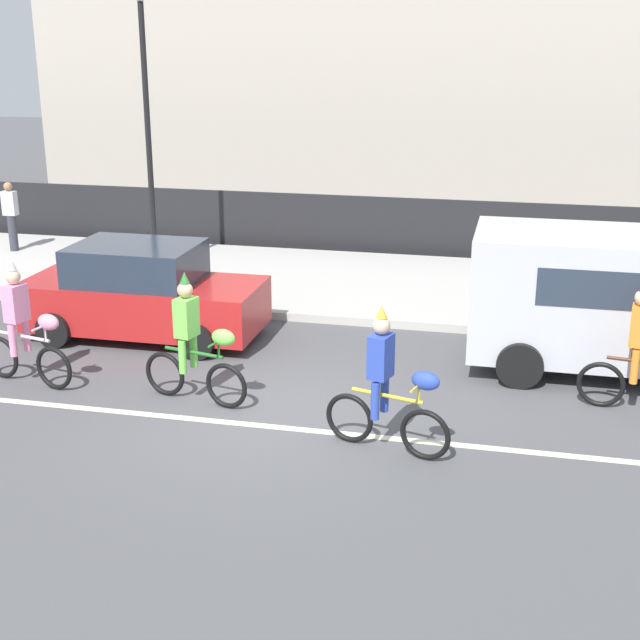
# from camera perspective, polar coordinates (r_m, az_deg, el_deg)

# --- Properties ---
(ground_plane) EXTENTS (80.00, 80.00, 0.00)m
(ground_plane) POSITION_cam_1_polar(r_m,az_deg,el_deg) (12.61, -3.41, -5.82)
(ground_plane) COLOR #4C4C4F
(road_centre_line) EXTENTS (36.00, 0.14, 0.01)m
(road_centre_line) POSITION_cam_1_polar(r_m,az_deg,el_deg) (12.17, -4.07, -6.72)
(road_centre_line) COLOR beige
(road_centre_line) RESTS_ON ground
(sidewalk_curb) EXTENTS (60.00, 5.00, 0.15)m
(sidewalk_curb) POSITION_cam_1_polar(r_m,az_deg,el_deg) (18.55, 2.20, 2.31)
(sidewalk_curb) COLOR #ADAAA3
(sidewalk_curb) RESTS_ON ground
(fence_line) EXTENTS (40.00, 0.08, 1.40)m
(fence_line) POSITION_cam_1_polar(r_m,az_deg,el_deg) (21.18, 3.71, 6.01)
(fence_line) COLOR black
(fence_line) RESTS_ON ground
(building_backdrop) EXTENTS (28.00, 8.00, 6.02)m
(building_backdrop) POSITION_cam_1_polar(r_m,az_deg,el_deg) (29.13, 12.37, 13.51)
(building_backdrop) COLOR #B2A899
(building_backdrop) RESTS_ON ground
(parade_cyclist_pink) EXTENTS (1.69, 0.58, 1.92)m
(parade_cyclist_pink) POSITION_cam_1_polar(r_m,az_deg,el_deg) (13.95, -18.39, -0.66)
(parade_cyclist_pink) COLOR black
(parade_cyclist_pink) RESTS_ON ground
(parade_cyclist_lime) EXTENTS (1.69, 0.58, 1.92)m
(parade_cyclist_lime) POSITION_cam_1_polar(r_m,az_deg,el_deg) (12.71, -8.04, -1.69)
(parade_cyclist_lime) COLOR black
(parade_cyclist_lime) RESTS_ON ground
(parade_cyclist_cobalt) EXTENTS (1.68, 0.62, 1.92)m
(parade_cyclist_cobalt) POSITION_cam_1_polar(r_m,az_deg,el_deg) (11.14, 4.40, -4.44)
(parade_cyclist_cobalt) COLOR black
(parade_cyclist_cobalt) RESTS_ON ground
(parked_car_red) EXTENTS (4.10, 1.92, 1.64)m
(parked_car_red) POSITION_cam_1_polar(r_m,az_deg,el_deg) (15.66, -11.33, 1.68)
(parked_car_red) COLOR #AD1E1E
(parked_car_red) RESTS_ON ground
(street_lamp_post) EXTENTS (0.36, 0.36, 5.86)m
(street_lamp_post) POSITION_cam_1_polar(r_m,az_deg,el_deg) (19.15, -11.11, 14.38)
(street_lamp_post) COLOR black
(street_lamp_post) RESTS_ON sidewalk_curb
(pedestrian_onlooker) EXTENTS (0.32, 0.20, 1.62)m
(pedestrian_onlooker) POSITION_cam_1_polar(r_m,az_deg,el_deg) (22.14, -19.18, 6.40)
(pedestrian_onlooker) COLOR #33333D
(pedestrian_onlooker) RESTS_ON sidewalk_curb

